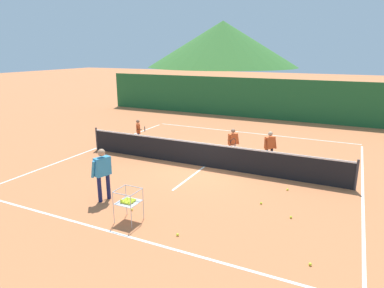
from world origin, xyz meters
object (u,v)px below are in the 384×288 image
object	(u,v)px
student_2	(270,145)
tennis_ball_1	(261,203)
tennis_net	(205,155)
tennis_ball_4	(132,210)
student_0	(139,130)
student_1	(233,141)
tennis_ball_3	(291,217)
ball_cart	(128,201)
tennis_ball_2	(287,190)
tennis_ball_5	(178,235)
instructor	(103,170)
tennis_ball_6	(310,264)

from	to	relation	value
student_2	tennis_ball_1	xyz separation A→B (m)	(0.67, -3.74, -0.78)
tennis_net	tennis_ball_4	world-z (taller)	tennis_net
student_0	student_1	distance (m)	4.83
student_0	tennis_ball_3	world-z (taller)	student_0
ball_cart	tennis_ball_2	bearing A→B (deg)	48.69
tennis_net	student_0	xyz separation A→B (m)	(-4.16, 1.57, 0.25)
student_0	tennis_ball_5	size ratio (longest dim) A/B	18.28
student_1	student_2	world-z (taller)	student_2
instructor	ball_cart	bearing A→B (deg)	-27.84
student_1	tennis_ball_6	distance (m)	7.43
student_2	tennis_ball_2	bearing A→B (deg)	-63.31
tennis_ball_2	tennis_ball_3	xyz separation A→B (m)	(0.44, -1.90, 0.00)
ball_cart	tennis_ball_3	distance (m)	4.44
student_0	tennis_ball_2	size ratio (longest dim) A/B	18.28
instructor	tennis_ball_4	size ratio (longest dim) A/B	24.04
tennis_ball_3	student_2	bearing A→B (deg)	110.91
tennis_ball_4	tennis_ball_6	world-z (taller)	same
tennis_net	tennis_ball_1	world-z (taller)	tennis_net
tennis_net	student_2	size ratio (longest dim) A/B	7.97
tennis_ball_5	tennis_ball_6	size ratio (longest dim) A/B	1.00
ball_cart	tennis_ball_5	xyz separation A→B (m)	(1.53, -0.11, -0.55)
student_1	tennis_ball_4	size ratio (longest dim) A/B	19.29
tennis_net	tennis_ball_5	bearing A→B (deg)	-73.66
instructor	tennis_ball_5	world-z (taller)	instructor
tennis_ball_3	tennis_ball_5	distance (m)	3.20
student_1	tennis_ball_6	size ratio (longest dim) A/B	19.29
student_0	ball_cart	size ratio (longest dim) A/B	1.38
student_0	student_2	world-z (taller)	student_2
student_2	tennis_ball_6	size ratio (longest dim) A/B	20.03
tennis_net	tennis_ball_3	xyz separation A→B (m)	(3.84, -2.89, -0.47)
tennis_net	tennis_ball_5	world-z (taller)	tennis_net
tennis_ball_3	tennis_ball_4	size ratio (longest dim) A/B	1.00
ball_cart	student_2	bearing A→B (deg)	70.11
student_0	tennis_ball_1	distance (m)	8.10
student_1	ball_cart	bearing A→B (deg)	-96.60
tennis_net	student_0	bearing A→B (deg)	159.33
tennis_ball_1	tennis_ball_4	xyz separation A→B (m)	(-3.24, -2.02, 0.00)
tennis_net	student_0	world-z (taller)	student_0
tennis_ball_3	tennis_ball_5	xyz separation A→B (m)	(-2.37, -2.15, 0.00)
student_1	tennis_ball_1	size ratio (longest dim) A/B	19.29
tennis_ball_2	tennis_ball_3	distance (m)	1.95
student_0	student_1	world-z (taller)	student_1
student_0	ball_cart	distance (m)	7.68
tennis_ball_4	tennis_ball_5	distance (m)	1.94
ball_cart	tennis_ball_3	world-z (taller)	ball_cart
tennis_ball_5	ball_cart	bearing A→B (deg)	176.04
tennis_net	tennis_ball_6	xyz separation A→B (m)	(4.59, -4.87, -0.47)
tennis_ball_6	student_2	bearing A→B (deg)	110.83
tennis_net	student_1	size ratio (longest dim) A/B	8.28
instructor	tennis_ball_1	bearing A→B (deg)	21.99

